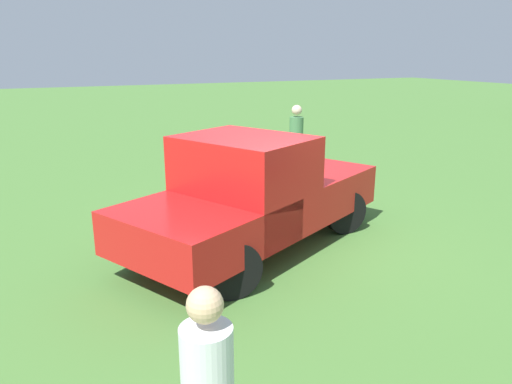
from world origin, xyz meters
TOP-DOWN VIEW (x-y plane):
  - ground_plane at (0.00, 0.00)m, footprint 80.00×80.00m
  - pickup_truck at (-0.36, -0.10)m, footprint 4.82×3.61m
  - person_visitor at (2.31, 3.19)m, footprint 0.42×0.42m

SIDE VIEW (x-z plane):
  - ground_plane at x=0.00m, z-range 0.00..0.00m
  - pickup_truck at x=-0.36m, z-range 0.02..1.81m
  - person_visitor at x=2.31m, z-range 0.12..1.92m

